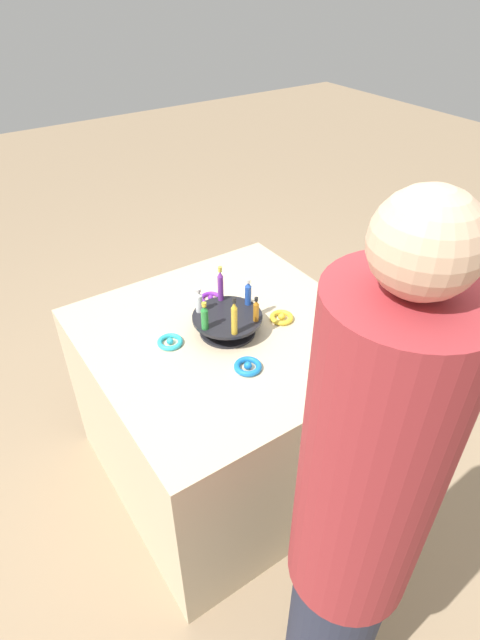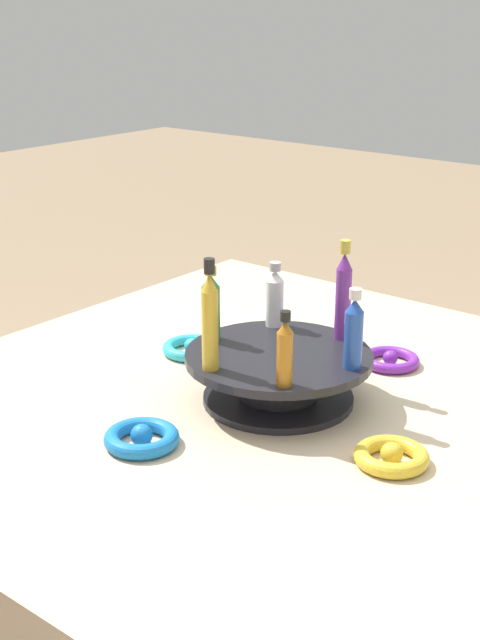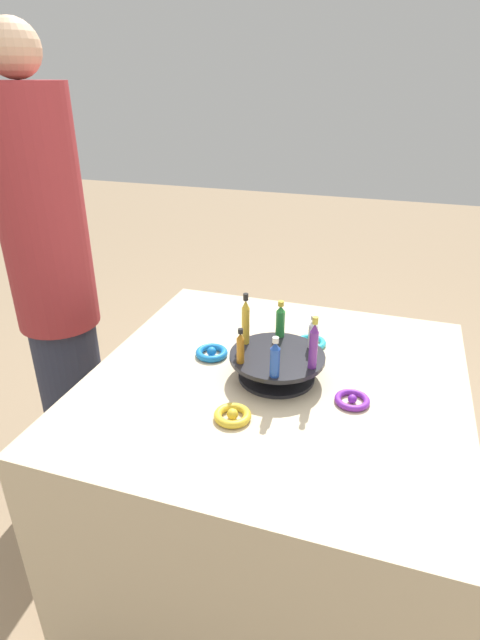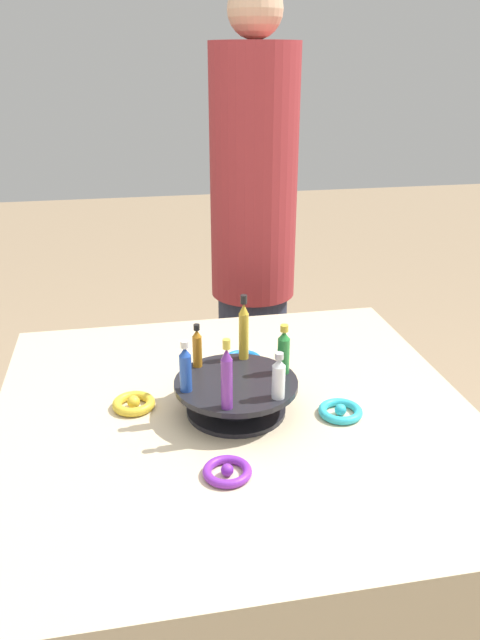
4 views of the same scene
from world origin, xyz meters
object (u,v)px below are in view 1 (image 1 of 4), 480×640
at_px(bottle_amber, 256,310).
at_px(ribbon_bow_blue, 248,366).
at_px(bottle_blue, 248,293).
at_px(bottle_green, 205,317).
at_px(ribbon_bow_teal, 170,342).
at_px(bottle_clear, 199,301).
at_px(bottle_gold, 234,317).
at_px(display_stand, 227,322).
at_px(person_figure, 353,533).
at_px(ribbon_bow_gold, 282,317).
at_px(bottle_purple, 220,285).
at_px(ribbon_bow_purple, 211,298).

relative_size(bottle_amber, ribbon_bow_blue, 1.03).
xyz_separation_m(bottle_blue, bottle_green, (-0.21, -0.04, 0.00)).
relative_size(bottle_amber, ribbon_bow_teal, 1.06).
xyz_separation_m(bottle_clear, bottle_green, (-0.04, -0.10, 0.01)).
xyz_separation_m(bottle_gold, bottle_amber, (0.11, 0.02, -0.02)).
bearing_deg(bottle_clear, bottle_gold, -79.58).
height_order(display_stand, bottle_amber, bottle_amber).
height_order(bottle_gold, ribbon_bow_teal, bottle_gold).
bearing_deg(bottle_green, ribbon_bow_blue, -75.32).
height_order(ribbon_bow_teal, person_figure, person_figure).
relative_size(ribbon_bow_gold, ribbon_bow_teal, 0.98).
xyz_separation_m(bottle_purple, ribbon_bow_gold, (0.18, -0.16, -0.13)).
bearing_deg(display_stand, ribbon_bow_teal, 165.44).
bearing_deg(bottle_purple, bottle_gold, -109.58).
height_order(bottle_green, person_figure, person_figure).
relative_size(display_stand, person_figure, 0.15).
height_order(bottle_clear, bottle_green, bottle_green).
height_order(display_stand, ribbon_bow_blue, display_stand).
relative_size(display_stand, bottle_clear, 2.66).
height_order(bottle_purple, ribbon_bow_purple, bottle_purple).
bearing_deg(ribbon_bow_gold, bottle_clear, 154.10).
height_order(ribbon_bow_purple, ribbon_bow_teal, ribbon_bow_teal).
bearing_deg(ribbon_bow_teal, person_figure, -90.47).
height_order(ribbon_bow_purple, person_figure, person_figure).
xyz_separation_m(ribbon_bow_teal, person_figure, (-0.01, -0.94, 0.07)).
bearing_deg(bottle_blue, bottle_amber, -109.58).
bearing_deg(bottle_green, bottle_purple, 40.42).
bearing_deg(person_figure, bottle_blue, -5.90).
height_order(bottle_gold, bottle_purple, bottle_gold).
distance_m(bottle_green, person_figure, 0.87).
distance_m(display_stand, bottle_purple, 0.15).
height_order(bottle_purple, bottle_clear, bottle_purple).
bearing_deg(ribbon_bow_teal, bottle_blue, -6.41).
distance_m(bottle_blue, ribbon_bow_gold, 0.17).
relative_size(ribbon_bow_gold, ribbon_bow_blue, 0.95).
relative_size(bottle_clear, bottle_green, 0.89).
distance_m(display_stand, ribbon_bow_gold, 0.22).
distance_m(ribbon_bow_blue, person_figure, 0.69).
distance_m(bottle_clear, ribbon_bow_gold, 0.34).
bearing_deg(ribbon_bow_blue, bottle_amber, 46.29).
height_order(bottle_purple, bottle_green, bottle_purple).
xyz_separation_m(bottle_clear, ribbon_bow_gold, (0.29, -0.14, -0.11)).
relative_size(bottle_gold, ribbon_bow_blue, 1.57).
bearing_deg(bottle_gold, bottle_green, 130.42).
xyz_separation_m(bottle_green, ribbon_bow_teal, (-0.11, 0.08, -0.12)).
xyz_separation_m(ribbon_bow_gold, ribbon_bow_purple, (-0.16, 0.27, -0.00)).
bearing_deg(ribbon_bow_gold, bottle_purple, 138.44).
bearing_deg(bottle_clear, person_figure, -98.94).
bearing_deg(bottle_amber, person_figure, -110.09).
relative_size(bottle_amber, bottle_blue, 0.90).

